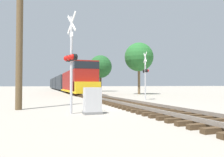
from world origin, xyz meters
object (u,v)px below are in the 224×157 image
Objects in this scene: tree_far_right at (139,57)px; utility_pole at (20,20)px; freight_train at (63,83)px; relay_cabinet at (92,101)px; crossing_signal_far at (146,73)px; tree_mid_background at (101,67)px; crossing_signal_near at (71,59)px.

utility_pole is at bearing -133.43° from tree_far_right.
freight_train reaches higher than relay_cabinet.
crossing_signal_far is at bearing 48.89° from relay_cabinet.
crossing_signal_near is at bearing -107.85° from tree_mid_background.
relay_cabinet is at bearing -41.19° from utility_pole.
tree_mid_background is (3.14, 26.31, 2.70)m from crossing_signal_far.
crossing_signal_near is 3.82× the size of relay_cabinet.
utility_pole is (-3.38, 2.96, 4.32)m from relay_cabinet.
tree_mid_background reaches higher than freight_train.
utility_pole is 1.28× the size of tree_mid_background.
freight_train is 48.97× the size of relay_cabinet.
crossing_signal_near is (-4.14, -43.84, 0.74)m from freight_train.
crossing_signal_near is 35.54m from tree_mid_background.
utility_pole reaches higher than crossing_signal_far.
crossing_signal_near is at bearing -95.40° from freight_train.
freight_train is 41.83m from utility_pole.
tree_mid_background is (13.28, 31.09, 0.23)m from utility_pole.
utility_pole is 1.31× the size of tree_far_right.
tree_far_right reaches higher than crossing_signal_far.
utility_pole is at bearing 138.81° from relay_cabinet.
relay_cabinet is 0.17× the size of tree_far_right.
crossing_signal_near is 2.20m from relay_cabinet.
relay_cabinet is (-6.76, -7.74, -1.85)m from crossing_signal_far.
tree_far_right is (12.19, 18.08, 2.75)m from crossing_signal_near.
crossing_signal_far is at bearing -112.80° from tree_far_right.
crossing_signal_far is at bearing -84.39° from freight_train.
utility_pole reaches higher than freight_train.
freight_train is 36.59m from crossing_signal_far.
crossing_signal_far is 0.44× the size of utility_pole.
relay_cabinet is at bearing 149.36° from crossing_signal_far.
tree_far_right is at bearing 130.29° from crossing_signal_near.
tree_mid_background reaches higher than relay_cabinet.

